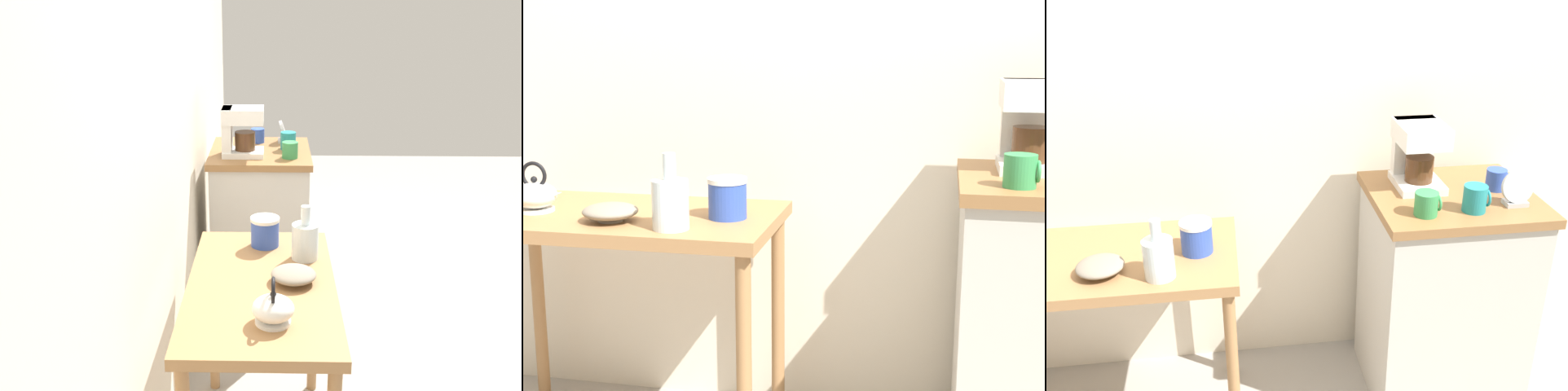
{
  "view_description": "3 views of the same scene",
  "coord_description": "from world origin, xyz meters",
  "views": [
    {
      "loc": [
        -2.59,
        -0.05,
        1.76
      ],
      "look_at": [
        -0.04,
        0.01,
        0.89
      ],
      "focal_mm": 41.12,
      "sensor_mm": 36.0,
      "label": 1
    },
    {
      "loc": [
        0.3,
        -2.19,
        1.32
      ],
      "look_at": [
        -0.15,
        -0.04,
        0.85
      ],
      "focal_mm": 53.44,
      "sensor_mm": 36.0,
      "label": 2
    },
    {
      "loc": [
        -0.21,
        -1.98,
        1.87
      ],
      "look_at": [
        0.09,
        0.01,
        0.96
      ],
      "focal_mm": 41.16,
      "sensor_mm": 36.0,
      "label": 3
    }
  ],
  "objects": [
    {
      "name": "mug_blue",
      "position": [
        0.84,
        0.04,
        0.96
      ],
      "size": [
        0.09,
        0.08,
        0.08
      ],
      "color": "#2D4CAD",
      "rests_on": "kitchen_counter"
    },
    {
      "name": "kitchen_counter",
      "position": [
        0.66,
        0.02,
        0.46
      ],
      "size": [
        0.63,
        0.56,
        0.92
      ],
      "color": "#BCB7AD",
      "rests_on": "ground_plane"
    },
    {
      "name": "mug_dark_teal",
      "position": [
        0.68,
        -0.13,
        0.97
      ],
      "size": [
        0.09,
        0.09,
        0.1
      ],
      "color": "teal",
      "rests_on": "kitchen_counter"
    },
    {
      "name": "wooden_table",
      "position": [
        -0.66,
        -0.01,
        0.67
      ],
      "size": [
        0.96,
        0.53,
        0.77
      ],
      "color": "#9E7044",
      "rests_on": "ground_plane"
    },
    {
      "name": "canister_enamel",
      "position": [
        -0.33,
        -0.02,
        0.83
      ],
      "size": [
        0.12,
        0.12,
        0.12
      ],
      "color": "#2D4CAD",
      "rests_on": "wooden_table"
    },
    {
      "name": "table_clock",
      "position": [
        0.85,
        -0.11,
        0.98
      ],
      "size": [
        0.12,
        0.06,
        0.13
      ],
      "color": "#B2B5BA",
      "rests_on": "kitchen_counter"
    },
    {
      "name": "teakettle",
      "position": [
        -0.93,
        -0.05,
        0.82
      ],
      "size": [
        0.16,
        0.13,
        0.16
      ],
      "color": "white",
      "rests_on": "wooden_table"
    },
    {
      "name": "glass_carafe_vase",
      "position": [
        -0.45,
        -0.18,
        0.85
      ],
      "size": [
        0.1,
        0.1,
        0.22
      ],
      "color": "silver",
      "rests_on": "wooden_table"
    },
    {
      "name": "coffee_maker",
      "position": [
        0.54,
        0.14,
        1.06
      ],
      "size": [
        0.18,
        0.22,
        0.26
      ],
      "color": "white",
      "rests_on": "kitchen_counter"
    },
    {
      "name": "back_wall",
      "position": [
        0.1,
        0.41,
        1.4
      ],
      "size": [
        4.4,
        0.1,
        2.8
      ],
      "primitive_type": "cube",
      "color": "beige",
      "rests_on": "ground_plane"
    },
    {
      "name": "ground_plane",
      "position": [
        0.0,
        0.0,
        0.0
      ],
      "size": [
        8.0,
        8.0,
        0.0
      ],
      "primitive_type": "plane",
      "color": "gray"
    },
    {
      "name": "mug_tall_green",
      "position": [
        0.5,
        -0.14,
        0.97
      ],
      "size": [
        0.09,
        0.09,
        0.09
      ],
      "color": "#338C4C",
      "rests_on": "kitchen_counter"
    },
    {
      "name": "bowl_stoneware",
      "position": [
        -0.65,
        -0.13,
        0.8
      ],
      "size": [
        0.16,
        0.16,
        0.05
      ],
      "color": "gray",
      "rests_on": "wooden_table"
    }
  ]
}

